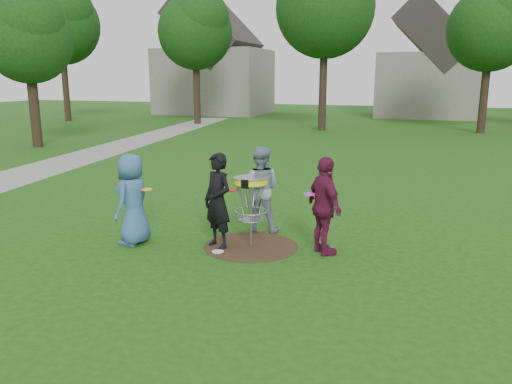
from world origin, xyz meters
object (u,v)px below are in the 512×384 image
(player_blue, at_px, (133,199))
(player_black, at_px, (218,201))
(player_maroon, at_px, (325,206))
(player_grey, at_px, (260,189))
(disc_golf_basket, at_px, (251,194))

(player_blue, distance_m, player_black, 1.66)
(player_black, xyz_separation_m, player_maroon, (1.96, 0.28, -0.00))
(player_blue, bearing_deg, player_grey, 130.82)
(player_black, relative_size, player_maroon, 1.00)
(player_blue, height_order, disc_golf_basket, player_blue)
(player_black, distance_m, player_grey, 1.33)
(player_blue, xyz_separation_m, player_black, (1.62, 0.32, 0.02))
(disc_golf_basket, bearing_deg, player_grey, 99.11)
(player_grey, bearing_deg, player_black, 64.49)
(disc_golf_basket, bearing_deg, player_black, -158.53)
(player_grey, xyz_separation_m, disc_golf_basket, (0.17, -1.04, 0.13))
(player_black, xyz_separation_m, disc_golf_basket, (0.58, 0.23, 0.12))
(player_blue, height_order, player_grey, player_grey)
(player_blue, relative_size, player_black, 0.98)
(player_black, distance_m, player_maroon, 1.98)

